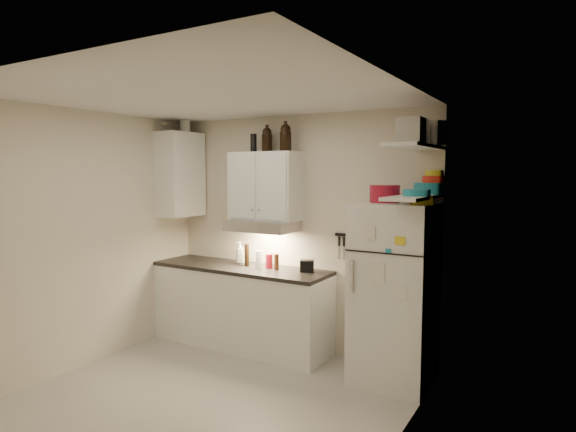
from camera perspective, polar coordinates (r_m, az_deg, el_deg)
The scene contains 36 objects.
floor at distance 4.55m, azimuth -9.10°, elevation -20.76°, with size 3.20×3.00×0.02m, color #B7B1A9.
ceiling at distance 4.14m, azimuth -9.64°, elevation 13.93°, with size 3.20×3.00×0.02m, color silver.
back_wall at distance 5.38m, azimuth 1.01°, elevation -2.02°, with size 3.20×0.02×2.60m, color beige.
left_wall at distance 5.32m, azimuth -22.82°, elevation -2.52°, with size 0.02×3.00×2.60m, color beige.
right_wall at distance 3.36m, azimuth 12.34°, elevation -6.53°, with size 0.02×3.00×2.60m, color beige.
base_cabinet at distance 5.59m, azimuth -5.61°, elevation -10.77°, with size 2.10×0.60×0.88m, color white.
countertop at distance 5.48m, azimuth -5.65°, elevation -6.14°, with size 2.10×0.62×0.04m, color black.
upper_cabinet at distance 5.35m, azimuth -2.72°, elevation 3.58°, with size 0.80×0.33×0.75m, color white.
side_cabinet at distance 5.94m, azimuth -12.67°, elevation 4.83°, with size 0.33×0.55×1.00m, color white.
range_hood at distance 5.32m, azimuth -3.08°, elevation -1.13°, with size 0.76×0.46×0.12m, color silver.
fridge at distance 4.65m, azimuth 12.49°, elevation -8.95°, with size 0.70×0.68×1.70m, color white.
shelf_hi at distance 4.33m, azimuth 14.83°, elevation 7.99°, with size 0.30×0.95×0.03m, color white.
shelf_lo at distance 4.33m, azimuth 14.69°, elevation 2.16°, with size 0.30×0.95×0.03m, color white.
knife_strip at distance 5.05m, azimuth 7.80°, elevation -2.32°, with size 0.42×0.02×0.03m, color black.
dutch_oven at distance 4.52m, azimuth 11.38°, elevation 2.60°, with size 0.28×0.28×0.16m, color maroon.
book_stack at distance 4.31m, azimuth 15.49°, elevation 1.82°, with size 0.17×0.21×0.07m, color gold.
spice_jar at distance 4.54m, azimuth 12.56°, elevation 2.30°, with size 0.07×0.07×0.11m, color silver.
stock_pot at distance 4.59m, azimuth 16.56°, elevation 9.32°, with size 0.30×0.30×0.22m, color silver.
tin_a at distance 4.28m, azimuth 14.80°, elevation 9.64°, with size 0.21×0.19×0.21m, color #AAAAAD.
tin_b at distance 4.01m, azimuth 14.37°, elevation 9.83°, with size 0.19×0.19×0.19m, color #AAAAAD.
bowl_teal at distance 4.63m, azimuth 16.27°, elevation 3.15°, with size 0.26×0.26×0.11m, color teal.
bowl_orange at distance 4.67m, azimuth 16.90°, elevation 4.19°, with size 0.21×0.21×0.06m, color red.
bowl_yellow at distance 4.67m, azimuth 16.92°, elevation 4.90°, with size 0.16×0.16×0.05m, color gold.
plates at distance 4.26m, azimuth 15.01°, elevation 2.70°, with size 0.23×0.23×0.06m, color teal.
growler_a at distance 5.35m, azimuth -2.50°, elevation 9.06°, with size 0.12×0.12×0.27m, color black, non-canonical shape.
growler_b at distance 5.19m, azimuth -0.29°, elevation 9.30°, with size 0.12×0.12×0.30m, color black, non-canonical shape.
thermos_a at distance 5.42m, azimuth -2.55°, elevation 8.66°, with size 0.07×0.07×0.21m, color black.
thermos_b at distance 5.42m, azimuth -4.11°, elevation 8.62°, with size 0.07×0.07×0.20m, color black.
side_jar at distance 6.00m, azimuth -12.09°, elevation 10.41°, with size 0.12×0.12×0.16m, color silver.
soap_bottle at distance 5.58m, azimuth -5.71°, elevation -4.22°, with size 0.11×0.11×0.29m, color white.
pepper_mill at distance 5.25m, azimuth -1.39°, elevation -5.45°, with size 0.05×0.05×0.17m, color brown.
oil_bottle at distance 5.49m, azimuth -4.79°, elevation -4.63°, with size 0.05×0.05×0.24m, color #44721C.
vinegar_bottle at distance 5.45m, azimuth -4.88°, elevation -4.63°, with size 0.05×0.05×0.25m, color black.
clear_bottle at distance 5.35m, azimuth -3.50°, elevation -5.15°, with size 0.06×0.06×0.19m, color silver.
red_jar at distance 5.33m, azimuth -2.24°, elevation -5.35°, with size 0.08×0.08×0.16m, color maroon.
caddy at distance 5.15m, azimuth 2.27°, elevation -5.94°, with size 0.14×0.10×0.12m, color black.
Camera 1 is at (2.63, -3.13, 1.98)m, focal length 30.00 mm.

